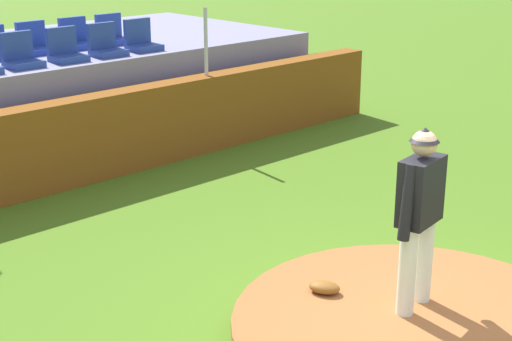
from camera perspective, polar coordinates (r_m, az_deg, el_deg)
The scene contains 12 objects.
pitchers_mound at distance 7.19m, azimuth 11.75°, elevation -11.57°, with size 3.32×3.32×0.24m, color #9D5F30.
pitcher at distance 6.95m, azimuth 11.95°, elevation -2.56°, with size 0.73×0.31×1.70m.
fielding_glove at distance 7.46m, azimuth 5.05°, elevation -8.55°, with size 0.30×0.20×0.11m, color brown.
brick_barrier at distance 11.16m, azimuth -13.83°, elevation 1.91°, with size 12.52×0.40×1.22m, color brown.
fence_post_right at distance 12.36m, azimuth -3.71°, elevation 9.42°, with size 0.06×0.06×1.07m, color silver.
stadium_chair_3 at distance 11.78m, azimuth -16.90°, elevation 8.04°, with size 0.48×0.44×0.50m.
stadium_chair_4 at distance 12.09m, azimuth -13.82°, elevation 8.54°, with size 0.48×0.44×0.50m.
stadium_chair_5 at distance 12.44m, azimuth -10.99°, elevation 9.00°, with size 0.48×0.44×0.50m.
stadium_chair_6 at distance 12.85m, azimuth -8.42°, elevation 9.42°, with size 0.48×0.44×0.50m.
stadium_chair_11 at distance 12.89m, azimuth -15.97°, elevation 8.95°, with size 0.48×0.44×0.50m.
stadium_chair_12 at distance 13.24m, azimuth -13.07°, elevation 9.41°, with size 0.48×0.44×0.50m.
stadium_chair_13 at distance 13.58m, azimuth -10.52°, elevation 9.79°, with size 0.48×0.44×0.50m.
Camera 1 is at (-5.25, -3.42, 3.66)m, focal length 54.42 mm.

